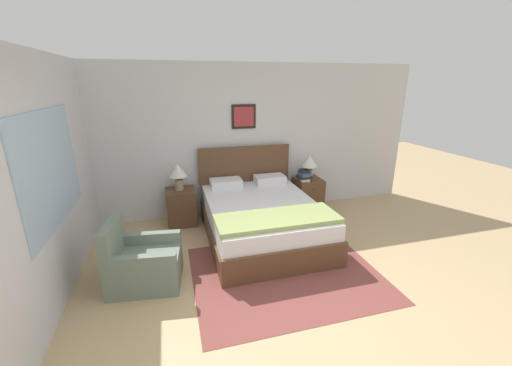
# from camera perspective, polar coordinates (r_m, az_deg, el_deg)

# --- Properties ---
(ground_plane) EXTENTS (16.00, 16.00, 0.00)m
(ground_plane) POSITION_cam_1_polar(r_m,az_deg,el_deg) (3.41, 7.22, -24.35)
(ground_plane) COLOR tan
(wall_back) EXTENTS (6.92, 0.09, 2.60)m
(wall_back) POSITION_cam_1_polar(r_m,az_deg,el_deg) (5.52, -4.48, 7.61)
(wall_back) COLOR silver
(wall_back) RESTS_ON ground_plane
(wall_left) EXTENTS (0.08, 5.40, 2.60)m
(wall_left) POSITION_cam_1_polar(r_m,az_deg,el_deg) (4.10, -32.65, 1.22)
(wall_left) COLOR silver
(wall_left) RESTS_ON ground_plane
(area_rug_main) EXTENTS (2.28, 1.86, 0.01)m
(area_rug_main) POSITION_cam_1_polar(r_m,az_deg,el_deg) (4.10, 5.42, -16.03)
(area_rug_main) COLOR brown
(area_rug_main) RESTS_ON ground_plane
(bed) EXTENTS (1.62, 2.18, 1.22)m
(bed) POSITION_cam_1_polar(r_m,az_deg,el_deg) (4.78, 1.01, -6.32)
(bed) COLOR brown
(bed) RESTS_ON ground_plane
(armchair) EXTENTS (0.86, 0.74, 0.80)m
(armchair) POSITION_cam_1_polar(r_m,az_deg,el_deg) (4.01, -20.09, -13.57)
(armchair) COLOR slate
(armchair) RESTS_ON ground_plane
(nightstand_near_window) EXTENTS (0.47, 0.50, 0.59)m
(nightstand_near_window) POSITION_cam_1_polar(r_m,az_deg,el_deg) (5.39, -13.39, -4.22)
(nightstand_near_window) COLOR brown
(nightstand_near_window) RESTS_ON ground_plane
(nightstand_by_door) EXTENTS (0.47, 0.50, 0.59)m
(nightstand_by_door) POSITION_cam_1_polar(r_m,az_deg,el_deg) (5.90, 9.37, -2.00)
(nightstand_by_door) COLOR brown
(nightstand_by_door) RESTS_ON ground_plane
(table_lamp_near_window) EXTENTS (0.28, 0.28, 0.44)m
(table_lamp_near_window) POSITION_cam_1_polar(r_m,az_deg,el_deg) (5.22, -13.96, 1.86)
(table_lamp_near_window) COLOR gray
(table_lamp_near_window) RESTS_ON nightstand_near_window
(table_lamp_by_door) EXTENTS (0.28, 0.28, 0.44)m
(table_lamp_by_door) POSITION_cam_1_polar(r_m,az_deg,el_deg) (5.75, 9.71, 3.61)
(table_lamp_by_door) COLOR gray
(table_lamp_by_door) RESTS_ON nightstand_by_door
(book_thick_bottom) EXTENTS (0.20, 0.29, 0.04)m
(book_thick_bottom) POSITION_cam_1_polar(r_m,az_deg,el_deg) (5.72, 8.76, 0.73)
(book_thick_bottom) COLOR silver
(book_thick_bottom) RESTS_ON nightstand_by_door
(book_hardcover_middle) EXTENTS (0.24, 0.24, 0.04)m
(book_hardcover_middle) POSITION_cam_1_polar(r_m,az_deg,el_deg) (5.71, 8.78, 1.13)
(book_hardcover_middle) COLOR #232328
(book_hardcover_middle) RESTS_ON book_thick_bottom
(book_novel_upper) EXTENTS (0.17, 0.23, 0.03)m
(book_novel_upper) POSITION_cam_1_polar(r_m,az_deg,el_deg) (5.70, 8.79, 1.47)
(book_novel_upper) COLOR #4C7551
(book_novel_upper) RESTS_ON book_hardcover_middle
(book_slim_near_top) EXTENTS (0.17, 0.24, 0.04)m
(book_slim_near_top) POSITION_cam_1_polar(r_m,az_deg,el_deg) (5.69, 8.81, 1.79)
(book_slim_near_top) COLOR #335693
(book_slim_near_top) RESTS_ON book_novel_upper
(book_paperback_top) EXTENTS (0.18, 0.25, 0.03)m
(book_paperback_top) POSITION_cam_1_polar(r_m,az_deg,el_deg) (5.68, 8.83, 2.17)
(book_paperback_top) COLOR #232328
(book_paperback_top) RESTS_ON book_slim_near_top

